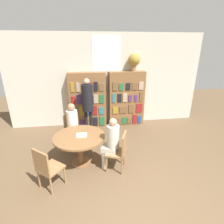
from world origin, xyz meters
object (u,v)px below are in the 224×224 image
(flower_vase, at_px, (134,61))
(chair_far_side, at_px, (119,150))
(bookshelf_left, at_px, (88,100))
(chair_left_side, at_px, (72,128))
(seated_reader_right, at_px, (111,141))
(reading_table, at_px, (79,141))
(librarian_standing, at_px, (88,100))
(seated_reader_left, at_px, (73,124))
(chair_near_camera, at_px, (47,167))
(bookshelf_right, at_px, (126,99))

(flower_vase, distance_m, chair_far_side, 3.06)
(bookshelf_left, height_order, chair_left_side, bookshelf_left)
(seated_reader_right, bearing_deg, reading_table, 90.00)
(chair_left_side, bearing_deg, chair_far_side, 117.00)
(chair_left_side, distance_m, seated_reader_right, 1.48)
(bookshelf_left, xyz_separation_m, librarian_standing, (-0.01, -0.50, 0.16))
(bookshelf_left, relative_size, seated_reader_left, 1.47)
(chair_far_side, relative_size, seated_reader_left, 0.71)
(chair_near_camera, relative_size, librarian_standing, 0.51)
(flower_vase, relative_size, seated_reader_left, 0.44)
(reading_table, xyz_separation_m, chair_left_side, (-0.23, 0.89, -0.10))
(librarian_standing, bearing_deg, bookshelf_right, 20.95)
(chair_far_side, bearing_deg, seated_reader_left, 66.12)
(bookshelf_left, distance_m, chair_left_side, 1.33)
(seated_reader_left, bearing_deg, seated_reader_right, 116.92)
(seated_reader_right, relative_size, librarian_standing, 0.71)
(bookshelf_left, bearing_deg, librarian_standing, -90.59)
(bookshelf_right, distance_m, chair_far_side, 2.53)
(chair_left_side, xyz_separation_m, seated_reader_right, (0.91, -1.16, 0.20))
(flower_vase, xyz_separation_m, chair_near_camera, (-2.33, -2.77, -1.67))
(bookshelf_left, relative_size, chair_left_side, 2.06)
(chair_near_camera, relative_size, seated_reader_right, 0.73)
(bookshelf_right, height_order, chair_far_side, bookshelf_right)
(chair_left_side, height_order, librarian_standing, librarian_standing)
(chair_far_side, xyz_separation_m, seated_reader_left, (-1.03, 1.05, 0.22))
(chair_far_side, bearing_deg, chair_near_camera, 126.00)
(bookshelf_left, bearing_deg, seated_reader_right, -79.03)
(seated_reader_right, bearing_deg, seated_reader_left, 62.92)
(chair_far_side, bearing_deg, chair_left_side, 63.00)
(bookshelf_right, bearing_deg, chair_far_side, -105.99)
(bookshelf_right, bearing_deg, bookshelf_left, -179.98)
(reading_table, xyz_separation_m, chair_far_side, (0.85, -0.34, -0.10))
(bookshelf_left, height_order, chair_near_camera, bookshelf_left)
(seated_reader_left, distance_m, librarian_standing, 1.00)
(chair_left_side, bearing_deg, seated_reader_right, 113.81)
(chair_far_side, distance_m, seated_reader_right, 0.27)
(chair_near_camera, distance_m, seated_reader_left, 1.49)
(bookshelf_left, xyz_separation_m, flower_vase, (1.52, 0.00, 1.25))
(flower_vase, height_order, seated_reader_left, flower_vase)
(bookshelf_right, bearing_deg, seated_reader_right, -110.15)
(chair_far_side, bearing_deg, librarian_standing, 39.81)
(bookshelf_left, relative_size, flower_vase, 3.33)
(librarian_standing, bearing_deg, seated_reader_left, -115.98)
(reading_table, relative_size, seated_reader_left, 0.93)
(chair_left_side, height_order, chair_far_side, same)
(flower_vase, height_order, librarian_standing, flower_vase)
(bookshelf_left, relative_size, chair_near_camera, 2.06)
(flower_vase, height_order, chair_left_side, flower_vase)
(bookshelf_left, xyz_separation_m, seated_reader_left, (-0.42, -1.34, -0.20))
(flower_vase, bearing_deg, seated_reader_left, -145.07)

